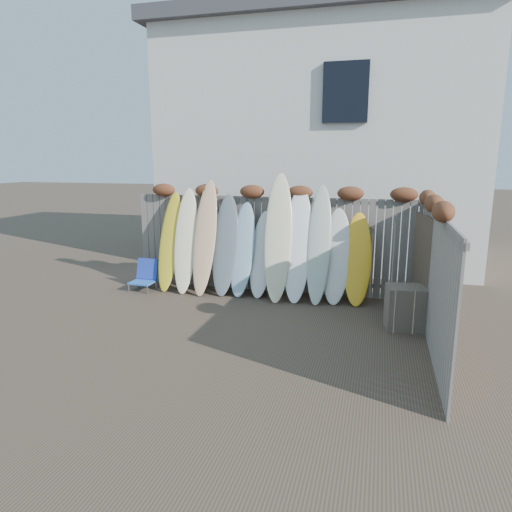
% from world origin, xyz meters
% --- Properties ---
extents(ground, '(80.00, 80.00, 0.00)m').
position_xyz_m(ground, '(0.00, 0.00, 0.00)').
color(ground, '#493A2D').
extents(back_fence, '(6.05, 0.28, 2.24)m').
position_xyz_m(back_fence, '(0.06, 2.39, 1.18)').
color(back_fence, slate).
rests_on(back_fence, ground).
extents(right_fence, '(0.28, 4.40, 2.24)m').
position_xyz_m(right_fence, '(2.99, 0.25, 1.14)').
color(right_fence, slate).
rests_on(right_fence, ground).
extents(house, '(8.50, 5.50, 6.33)m').
position_xyz_m(house, '(0.50, 6.50, 3.20)').
color(house, silver).
rests_on(house, ground).
extents(beach_chair, '(0.50, 0.53, 0.65)m').
position_xyz_m(beach_chair, '(-2.64, 1.78, 0.30)').
color(beach_chair, blue).
rests_on(beach_chair, ground).
extents(wooden_crate, '(0.68, 0.59, 0.72)m').
position_xyz_m(wooden_crate, '(2.67, 0.80, 0.36)').
color(wooden_crate, brown).
rests_on(wooden_crate, ground).
extents(lattice_panel, '(0.26, 1.22, 1.84)m').
position_xyz_m(lattice_panel, '(2.92, 1.22, 0.92)').
color(lattice_panel, '#45342A').
rests_on(lattice_panel, ground).
extents(surfboard_0, '(0.53, 0.77, 2.07)m').
position_xyz_m(surfboard_0, '(-2.12, 1.98, 1.04)').
color(surfboard_0, yellow).
rests_on(surfboard_0, ground).
extents(surfboard_1, '(0.55, 0.80, 2.16)m').
position_xyz_m(surfboard_1, '(-1.73, 1.94, 1.08)').
color(surfboard_1, '#FAF0C3').
rests_on(surfboard_1, ground).
extents(surfboard_2, '(0.49, 0.83, 2.34)m').
position_xyz_m(surfboard_2, '(-1.29, 1.92, 1.17)').
color(surfboard_2, '#E7C27D').
rests_on(surfboard_2, ground).
extents(surfboard_3, '(0.55, 0.74, 2.06)m').
position_xyz_m(surfboard_3, '(-0.88, 1.98, 1.03)').
color(surfboard_3, slate).
rests_on(surfboard_3, ground).
extents(surfboard_4, '(0.54, 0.71, 1.90)m').
position_xyz_m(surfboard_4, '(-0.50, 1.98, 0.95)').
color(surfboard_4, '#92B8CD').
rests_on(surfboard_4, ground).
extents(surfboard_5, '(0.55, 0.67, 1.73)m').
position_xyz_m(surfboard_5, '(-0.10, 2.00, 0.86)').
color(surfboard_5, white).
rests_on(surfboard_5, ground).
extents(surfboard_6, '(0.62, 0.92, 2.49)m').
position_xyz_m(surfboard_6, '(0.26, 1.91, 1.25)').
color(surfboard_6, beige).
rests_on(surfboard_6, ground).
extents(surfboard_7, '(0.57, 0.80, 2.22)m').
position_xyz_m(surfboard_7, '(0.65, 1.95, 1.11)').
color(surfboard_7, white).
rests_on(surfboard_7, ground).
extents(surfboard_8, '(0.47, 0.80, 2.27)m').
position_xyz_m(surfboard_8, '(1.07, 1.94, 1.14)').
color(surfboard_8, beige).
rests_on(surfboard_8, ground).
extents(surfboard_9, '(0.55, 0.66, 1.83)m').
position_xyz_m(surfboard_9, '(1.40, 1.98, 0.91)').
color(surfboard_9, silver).
rests_on(surfboard_9, ground).
extents(surfboard_10, '(0.55, 0.66, 1.76)m').
position_xyz_m(surfboard_10, '(1.81, 1.99, 0.88)').
color(surfboard_10, yellow).
rests_on(surfboard_10, ground).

